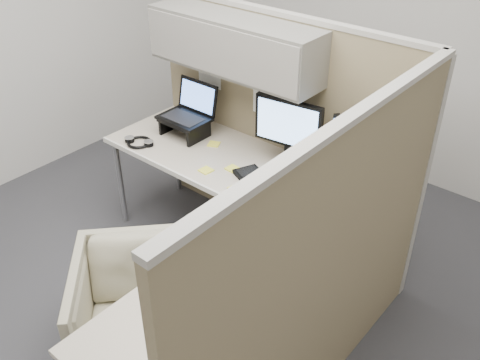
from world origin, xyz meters
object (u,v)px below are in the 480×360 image
Objects in this scene: desk at (229,214)px; office_chair at (142,305)px; keyboard at (262,187)px; monitor_left at (288,129)px.

desk is 2.78× the size of office_chair.
keyboard is (0.13, 0.87, 0.38)m from office_chair.
keyboard is (0.02, 0.27, 0.05)m from desk.
desk is 0.65m from monitor_left.
office_chair is 0.96m from keyboard.
keyboard is at bearing -91.75° from monitor_left.
monitor_left is at bearing 38.37° from office_chair.
keyboard is at bearing 34.77° from office_chair.
keyboard reaches higher than desk.
office_chair is 1.50× the size of keyboard.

